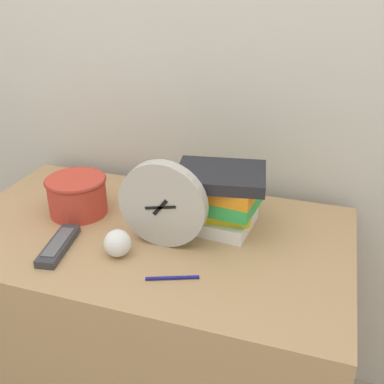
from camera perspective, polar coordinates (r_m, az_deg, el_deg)
wall_back at (r=1.42m, az=-0.03°, el=19.34°), size 6.00×0.04×2.40m
desk at (r=1.46m, az=-4.90°, el=-17.39°), size 1.08×0.62×0.74m
desk_clock at (r=1.12m, az=-3.76°, el=-1.61°), size 0.23×0.04×0.23m
book_stack at (r=1.21m, az=3.14°, el=-0.64°), size 0.27×0.22×0.17m
basket at (r=1.33m, az=-14.38°, el=-0.23°), size 0.17×0.17×0.11m
tv_remote at (r=1.20m, az=-16.57°, el=-6.50°), size 0.08×0.18×0.02m
crumpled_paper_ball at (r=1.13m, az=-9.43°, el=-6.42°), size 0.07×0.07×0.07m
pen at (r=1.05m, az=-2.52°, el=-10.83°), size 0.12×0.05×0.01m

